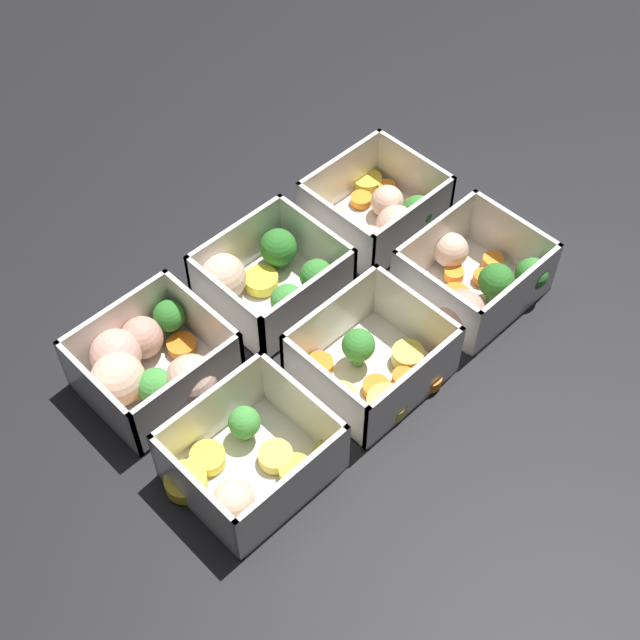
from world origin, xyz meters
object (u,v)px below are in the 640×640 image
container_near_right (474,282)px  container_far_left (147,364)px  container_far_center (266,278)px  container_near_left (248,462)px  container_far_right (378,215)px  container_near_center (372,364)px

container_near_right → container_far_left: (-0.30, 0.15, 0.00)m
container_near_right → container_far_center: size_ratio=1.06×
container_near_left → container_far_right: (0.31, 0.13, 0.00)m
container_near_left → container_near_center: same height
container_far_center → container_far_right: size_ratio=0.98×
container_near_center → container_far_center: (-0.00, 0.15, 0.00)m
container_near_center → container_near_right: bearing=-1.6°
container_near_left → container_far_right: same height
container_far_center → container_far_right: bearing=-6.2°
container_near_left → container_near_right: same height
container_near_center → container_far_center: size_ratio=0.98×
container_near_right → container_far_left: size_ratio=1.02×
container_near_center → container_far_left: (-0.16, 0.15, 0.00)m
container_near_left → container_far_right: bearing=23.0°
container_near_center → container_near_right: (0.15, -0.00, 0.00)m
container_near_right → container_far_right: same height
container_far_left → container_far_right: (0.31, -0.01, -0.00)m
container_near_left → container_far_center: bearing=43.4°
container_far_left → container_near_center: bearing=-43.2°
container_near_center → container_far_left: same height
container_far_left → container_near_left: bearing=-89.8°
container_near_right → container_far_right: 0.14m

